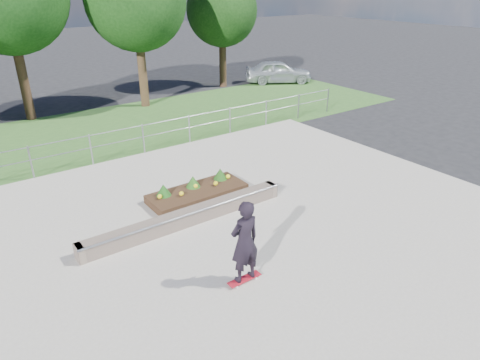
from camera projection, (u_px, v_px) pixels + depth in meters
name	position (u px, v px, depth m)	size (l,w,h in m)	color
ground	(268.00, 241.00, 10.99)	(120.00, 120.00, 0.00)	black
grass_verge	(112.00, 131.00, 19.07)	(30.00, 8.00, 0.02)	#2C5321
concrete_slab	(268.00, 240.00, 10.98)	(15.00, 15.00, 0.06)	gray
fence	(143.00, 135.00, 16.18)	(20.06, 0.06, 1.20)	gray
tree_mid_right	(136.00, 0.00, 20.67)	(4.90, 4.90, 7.70)	#372416
tree_far_right	(222.00, 11.00, 25.27)	(4.20, 4.20, 6.60)	#321F14
grind_ledge	(188.00, 217.00, 11.57)	(6.00, 0.44, 0.43)	brown
planter_bed	(197.00, 191.00, 13.05)	(3.00, 1.20, 0.61)	black
skateboarder	(245.00, 242.00, 8.97)	(0.80, 0.46, 1.98)	silver
parked_car	(278.00, 72.00, 27.80)	(1.72, 4.28, 1.46)	#B4BABE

